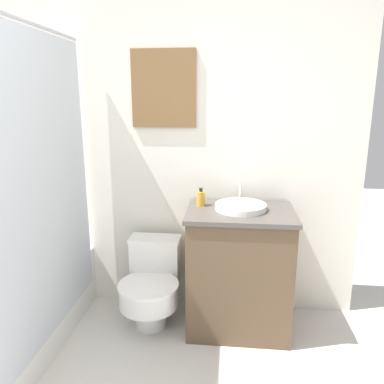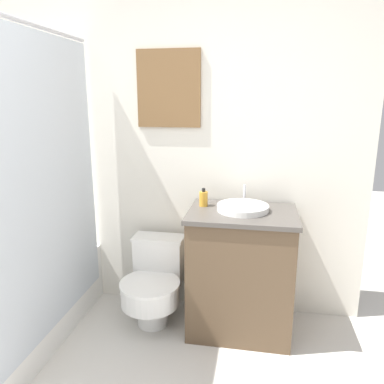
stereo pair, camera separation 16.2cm
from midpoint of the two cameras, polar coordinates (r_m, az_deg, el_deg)
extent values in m
cube|color=silver|center=(2.80, -9.02, 7.10)|extent=(3.15, 0.05, 2.50)
cube|color=brown|center=(2.70, -6.12, 15.39)|extent=(0.45, 0.02, 0.53)
cube|color=beige|center=(2.70, -6.14, 15.39)|extent=(0.42, 0.01, 0.50)
cube|color=white|center=(2.80, -28.00, -16.88)|extent=(0.64, 1.41, 0.43)
cube|color=silver|center=(2.33, -23.93, -0.06)|extent=(0.01, 1.29, 1.78)
cylinder|color=#B7B7BC|center=(2.30, -26.37, 22.40)|extent=(0.02, 1.29, 0.02)
cylinder|color=white|center=(2.82, -7.99, -17.83)|extent=(0.22, 0.22, 0.19)
cylinder|color=white|center=(2.70, -8.39, -15.40)|extent=(0.41, 0.41, 0.14)
cylinder|color=white|center=(2.66, -8.45, -13.90)|extent=(0.42, 0.42, 0.02)
cube|color=white|center=(2.85, -7.23, -10.46)|extent=(0.35, 0.18, 0.34)
cube|color=white|center=(2.78, -7.34, -7.09)|extent=(0.37, 0.19, 0.02)
cube|color=brown|center=(2.65, 5.35, -12.09)|extent=(0.68, 0.50, 0.83)
cube|color=#4C4742|center=(2.49, 5.58, -3.17)|extent=(0.71, 0.53, 0.03)
cylinder|color=white|center=(2.50, 5.60, -2.26)|extent=(0.34, 0.34, 0.04)
cylinder|color=silver|center=(2.68, 5.67, -0.16)|extent=(0.02, 0.02, 0.13)
cylinder|color=gold|center=(2.57, -0.44, -1.04)|extent=(0.06, 0.06, 0.10)
cylinder|color=black|center=(2.55, -0.45, 0.32)|extent=(0.02, 0.02, 0.02)
camera|label=1|loc=(0.08, -92.02, -0.51)|focal=35.00mm
camera|label=2|loc=(0.08, 87.98, 0.51)|focal=35.00mm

